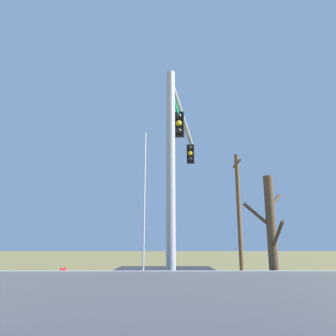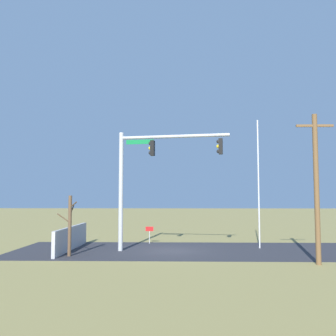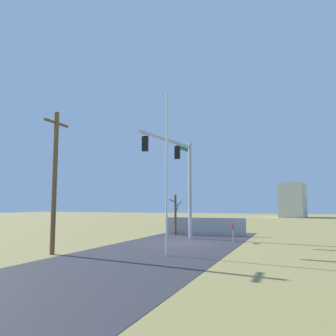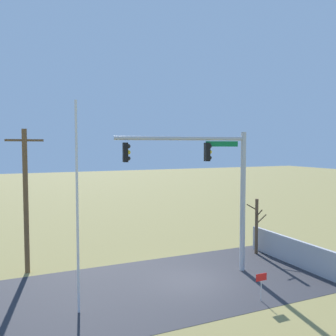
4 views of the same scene
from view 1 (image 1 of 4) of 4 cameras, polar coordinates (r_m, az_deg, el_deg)
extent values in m
plane|color=olive|center=(13.07, -1.06, -21.95)|extent=(160.00, 160.00, 0.00)
cube|color=#2D2D33|center=(17.03, -0.84, -19.88)|extent=(28.00, 8.00, 0.01)
cube|color=#B7B5AD|center=(8.92, 0.61, -26.07)|extent=(6.00, 6.00, 0.01)
cube|color=#A8A8AD|center=(6.60, -2.40, -24.07)|extent=(0.20, 6.95, 1.49)
cylinder|color=#B2B5BA|center=(9.85, 0.48, -2.91)|extent=(0.28, 0.28, 7.50)
cylinder|color=#B2B5BA|center=(14.07, 2.72, 8.33)|extent=(6.80, 1.37, 0.20)
cube|color=#0F7238|center=(11.96, 1.42, 10.89)|extent=(1.78, 0.34, 0.28)
cube|color=black|center=(12.55, 1.98, 7.63)|extent=(0.30, 0.40, 0.96)
sphere|color=black|center=(12.52, 1.87, 9.15)|extent=(0.22, 0.22, 0.22)
sphere|color=yellow|center=(12.41, 1.88, 7.87)|extent=(0.22, 0.22, 0.22)
sphere|color=black|center=(12.31, 1.90, 6.57)|extent=(0.22, 0.22, 0.22)
cube|color=black|center=(16.57, 3.97, 2.45)|extent=(0.30, 0.40, 0.96)
sphere|color=black|center=(16.51, 3.90, 3.59)|extent=(0.22, 0.22, 0.22)
sphere|color=yellow|center=(16.43, 3.92, 2.59)|extent=(0.22, 0.22, 0.22)
sphere|color=black|center=(16.35, 3.94, 1.58)|extent=(0.22, 0.22, 0.22)
cylinder|color=silver|center=(18.90, -4.19, -6.18)|extent=(0.10, 0.10, 8.57)
cylinder|color=brown|center=(20.95, 12.37, -7.85)|extent=(0.26, 0.26, 7.66)
cube|color=brown|center=(21.48, 11.95, 0.76)|extent=(1.90, 0.12, 0.12)
cylinder|color=brown|center=(7.43, 17.99, -14.56)|extent=(0.20, 0.20, 3.47)
cylinder|color=brown|center=(7.08, 18.66, -11.12)|extent=(0.78, 0.07, 0.57)
cylinder|color=brown|center=(7.77, 18.23, -5.54)|extent=(0.54, 0.47, 0.39)
cylinder|color=brown|center=(7.40, 15.39, -7.95)|extent=(0.12, 0.61, 0.55)
cylinder|color=silver|center=(11.87, -18.21, -20.03)|extent=(0.04, 0.04, 0.90)
cube|color=red|center=(11.81, -17.99, -17.10)|extent=(0.56, 0.02, 0.32)
camera|label=2|loc=(27.11, 60.45, -3.46)|focal=39.61mm
camera|label=3|loc=(36.35, -12.60, -11.89)|focal=36.73mm
camera|label=4|loc=(26.83, -36.09, -0.39)|focal=38.40mm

